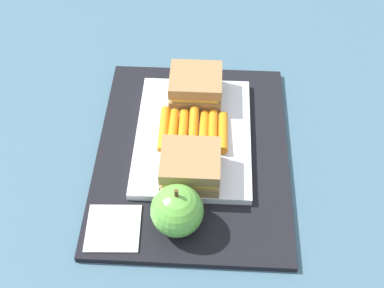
{
  "coord_description": "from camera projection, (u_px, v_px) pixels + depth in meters",
  "views": [
    {
      "loc": [
        0.46,
        0.02,
        0.59
      ],
      "look_at": [
        0.01,
        0.0,
        0.04
      ],
      "focal_mm": 47.36,
      "sensor_mm": 36.0,
      "label": 1
    }
  ],
  "objects": [
    {
      "name": "ground_plane",
      "position": [
        192.0,
        155.0,
        0.75
      ],
      "size": [
        2.4,
        2.4,
        0.0
      ],
      "primitive_type": "plane",
      "color": "#42667A"
    },
    {
      "name": "food_tray",
      "position": [
        193.0,
        136.0,
        0.76
      ],
      "size": [
        0.23,
        0.17,
        0.01
      ],
      "primitive_type": "cube",
      "color": "white",
      "rests_on": "lunchbag_mat"
    },
    {
      "name": "carrot_sticks_bundle",
      "position": [
        193.0,
        130.0,
        0.75
      ],
      "size": [
        0.08,
        0.1,
        0.02
      ],
      "color": "orange",
      "rests_on": "food_tray"
    },
    {
      "name": "sandwich_half_left",
      "position": [
        196.0,
        86.0,
        0.78
      ],
      "size": [
        0.07,
        0.08,
        0.04
      ],
      "color": "#9E7A4C",
      "rests_on": "food_tray"
    },
    {
      "name": "apple",
      "position": [
        177.0,
        211.0,
        0.64
      ],
      "size": [
        0.07,
        0.07,
        0.08
      ],
      "color": "#66B742",
      "rests_on": "lunchbag_mat"
    },
    {
      "name": "paper_napkin",
      "position": [
        113.0,
        228.0,
        0.66
      ],
      "size": [
        0.07,
        0.07,
        0.0
      ],
      "primitive_type": "cube",
      "rotation": [
        0.0,
        0.0,
        0.04
      ],
      "color": "white",
      "rests_on": "lunchbag_mat"
    },
    {
      "name": "sandwich_half_right",
      "position": [
        191.0,
        166.0,
        0.69
      ],
      "size": [
        0.07,
        0.08,
        0.04
      ],
      "color": "#9E7A4C",
      "rests_on": "food_tray"
    },
    {
      "name": "lunchbag_mat",
      "position": [
        192.0,
        153.0,
        0.75
      ],
      "size": [
        0.36,
        0.28,
        0.01
      ],
      "primitive_type": "cube",
      "color": "black",
      "rests_on": "ground_plane"
    }
  ]
}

